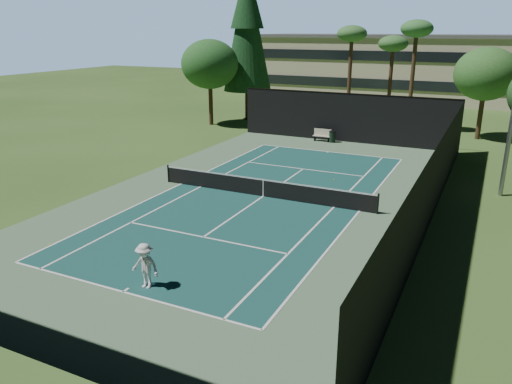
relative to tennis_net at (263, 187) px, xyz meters
The scene contains 20 objects.
ground 0.56m from the tennis_net, ahead, with size 160.00×160.00×0.00m, color #355720.
apron_slab 0.55m from the tennis_net, ahead, with size 18.00×32.00×0.01m, color #517351.
court_surface 0.55m from the tennis_net, ahead, with size 10.97×23.77×0.01m, color #164843.
court_lines 0.54m from the tennis_net, ahead, with size 11.07×23.87×0.01m.
tennis_net is the anchor object (origin of this frame).
fence 1.45m from the tennis_net, 90.00° to the left, with size 18.04×32.05×4.03m.
player 11.24m from the tennis_net, 87.28° to the right, with size 1.11×0.64×1.72m, color white.
tennis_ball_a 11.47m from the tennis_net, 119.10° to the right, with size 0.07×0.07×0.07m, color #EAF036.
tennis_ball_b 1.64m from the tennis_net, 142.04° to the left, with size 0.07×0.07×0.07m, color #B8DA31.
tennis_ball_c 5.53m from the tennis_net, 61.58° to the left, with size 0.08×0.08×0.08m, color #BED530.
tennis_ball_d 4.93m from the tennis_net, 153.42° to the left, with size 0.07×0.07×0.07m, color #D1F136.
park_bench 15.45m from the tennis_net, 96.24° to the left, with size 1.50×0.45×1.02m.
trash_bin 15.29m from the tennis_net, 92.95° to the left, with size 0.56×0.56×0.95m.
pine_tree 26.63m from the tennis_net, 118.61° to the left, with size 4.80×4.80×15.00m.
palm_a 25.26m from the tennis_net, 94.76° to the left, with size 2.80×2.80×9.32m.
palm_b 26.92m from the tennis_net, 86.70° to the left, with size 2.80×2.80×8.42m.
palm_c 24.69m from the tennis_net, 80.13° to the left, with size 2.80×2.80×9.77m.
decid_tree_a 24.65m from the tennis_net, 65.56° to the left, with size 5.12×5.12×7.62m.
decid_tree_c 23.39m from the tennis_net, 127.87° to the left, with size 5.44×5.44×8.09m.
campus_building 46.12m from the tennis_net, 90.00° to the left, with size 40.50×12.50×8.30m.
Camera 1 is at (11.14, -24.07, 8.95)m, focal length 35.00 mm.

